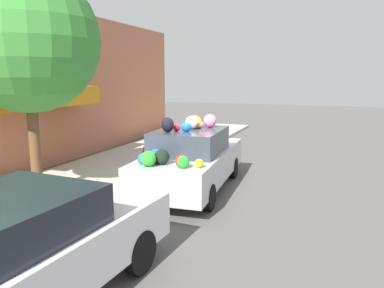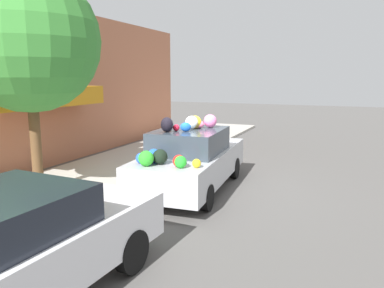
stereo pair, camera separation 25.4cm
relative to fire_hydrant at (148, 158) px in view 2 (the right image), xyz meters
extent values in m
plane|color=#565451|center=(-0.95, -1.63, -0.46)|extent=(60.00, 60.00, 0.00)
cube|color=#B2ADA3|center=(-0.95, 1.07, -0.40)|extent=(24.00, 3.20, 0.11)
cube|color=#B26B4C|center=(-0.95, 3.32, 1.97)|extent=(18.00, 0.30, 4.85)
cube|color=orange|center=(-0.96, 2.72, 1.72)|extent=(4.17, 0.90, 0.55)
cylinder|color=brown|center=(-2.79, 1.34, 0.81)|extent=(0.24, 0.24, 2.31)
sphere|color=#388433|center=(-2.79, 1.34, 3.06)|extent=(3.14, 3.14, 3.14)
cylinder|color=red|center=(0.00, 0.00, -0.07)|extent=(0.20, 0.20, 0.55)
sphere|color=red|center=(0.00, 0.00, 0.26)|extent=(0.18, 0.18, 0.18)
cube|color=#B7BABF|center=(-0.95, -1.78, 0.17)|extent=(4.43, 2.00, 0.69)
cube|color=#333D47|center=(-1.12, -1.79, 0.79)|extent=(2.05, 1.62, 0.54)
cylinder|color=black|center=(0.33, -0.91, -0.17)|extent=(0.57, 0.22, 0.56)
cylinder|color=black|center=(0.44, -2.45, -0.17)|extent=(0.57, 0.22, 0.56)
cylinder|color=black|center=(-2.34, -1.10, -0.17)|extent=(0.57, 0.22, 0.56)
cylinder|color=black|center=(-2.23, -2.64, -0.17)|extent=(0.57, 0.22, 0.56)
sphere|color=yellow|center=(-0.88, -1.82, 1.21)|extent=(0.43, 0.43, 0.31)
ellipsoid|color=#B12CC2|center=(0.55, -1.09, 0.64)|extent=(0.41, 0.33, 0.24)
ellipsoid|color=yellow|center=(0.69, -1.15, 0.61)|extent=(0.27, 0.29, 0.18)
sphere|color=green|center=(-2.79, -1.55, 0.67)|extent=(0.43, 0.43, 0.31)
sphere|color=white|center=(-2.46, -2.12, 0.62)|extent=(0.27, 0.27, 0.20)
sphere|color=olive|center=(-0.95, -1.83, 1.18)|extent=(0.26, 0.26, 0.24)
sphere|color=pink|center=(0.70, -1.98, 0.66)|extent=(0.32, 0.32, 0.29)
sphere|color=blue|center=(-2.41, -1.52, 0.66)|extent=(0.37, 0.37, 0.28)
ellipsoid|color=green|center=(-2.24, -1.59, 0.57)|extent=(0.21, 0.20, 0.11)
ellipsoid|color=pink|center=(-0.81, -1.87, 1.15)|extent=(0.36, 0.38, 0.19)
sphere|color=green|center=(-2.68, -2.25, 0.64)|extent=(0.32, 0.32, 0.24)
ellipsoid|color=black|center=(0.33, -1.51, 0.59)|extent=(0.21, 0.18, 0.14)
sphere|color=blue|center=(0.83, -2.03, 0.59)|extent=(0.20, 0.20, 0.15)
ellipsoid|color=blue|center=(-1.43, -1.82, 1.16)|extent=(0.29, 0.31, 0.21)
sphere|color=pink|center=(-0.58, -2.11, 1.22)|extent=(0.45, 0.45, 0.32)
sphere|color=black|center=(-2.54, -1.73, 0.67)|extent=(0.44, 0.44, 0.31)
sphere|color=white|center=(-0.98, -1.78, 1.21)|extent=(0.44, 0.44, 0.31)
sphere|color=red|center=(-1.46, -1.59, 1.13)|extent=(0.19, 0.19, 0.15)
ellipsoid|color=yellow|center=(0.85, -1.19, 0.58)|extent=(0.23, 0.25, 0.12)
sphere|color=purple|center=(-0.68, -1.85, 1.14)|extent=(0.24, 0.24, 0.17)
sphere|color=yellow|center=(-2.53, -2.53, 0.61)|extent=(0.18, 0.18, 0.18)
ellipsoid|color=black|center=(-1.68, -1.47, 1.22)|extent=(0.45, 0.44, 0.34)
sphere|color=red|center=(-2.61, -2.18, 0.64)|extent=(0.27, 0.27, 0.25)
sphere|color=blue|center=(-2.65, -1.35, 0.63)|extent=(0.27, 0.27, 0.23)
cube|color=silver|center=(-6.19, -1.65, 0.19)|extent=(4.17, 2.01, 0.66)
cylinder|color=black|center=(-4.88, -0.91, -0.14)|extent=(0.64, 0.22, 0.63)
cylinder|color=black|center=(-4.98, -2.54, -0.14)|extent=(0.64, 0.22, 0.63)
camera|label=1|loc=(-9.29, -4.99, 2.29)|focal=35.00mm
camera|label=2|loc=(-9.19, -5.23, 2.29)|focal=35.00mm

